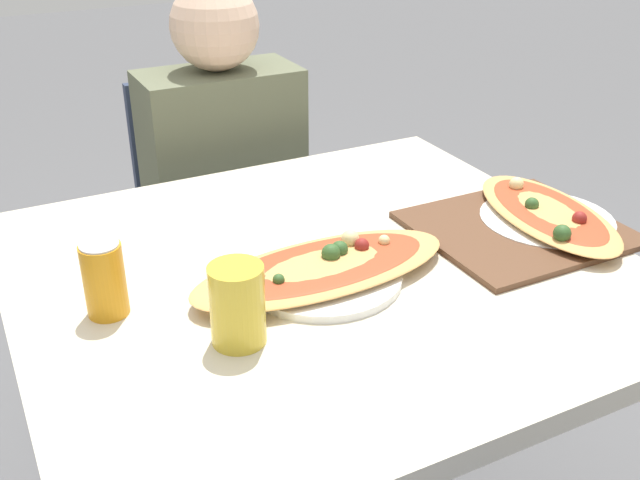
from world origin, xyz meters
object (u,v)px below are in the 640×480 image
(pizza_second, at_px, (547,215))
(dining_table, at_px, (322,302))
(drink_glass, at_px, (237,305))
(pizza_main, at_px, (323,269))
(person_seated, at_px, (225,167))
(chair_far_seated, at_px, (215,217))
(soda_can, at_px, (104,279))

(pizza_second, bearing_deg, dining_table, 173.53)
(dining_table, distance_m, drink_glass, 0.30)
(pizza_main, bearing_deg, drink_glass, -151.95)
(person_seated, xyz_separation_m, pizza_second, (0.39, -0.77, 0.10))
(drink_glass, bearing_deg, pizza_second, 7.83)
(chair_far_seated, xyz_separation_m, pizza_second, (0.39, -0.88, 0.29))
(chair_far_seated, relative_size, pizza_second, 2.10)
(person_seated, bearing_deg, pizza_second, 117.16)
(soda_can, height_order, pizza_second, soda_can)
(pizza_main, distance_m, pizza_second, 0.49)
(dining_table, bearing_deg, pizza_second, -6.47)
(dining_table, xyz_separation_m, soda_can, (-0.38, 0.02, 0.14))
(soda_can, bearing_deg, drink_glass, -46.57)
(drink_glass, bearing_deg, soda_can, 133.43)
(person_seated, distance_m, pizza_main, 0.77)
(person_seated, distance_m, drink_glass, 0.92)
(person_seated, bearing_deg, pizza_main, 82.42)
(drink_glass, bearing_deg, pizza_main, 28.05)
(pizza_main, bearing_deg, pizza_second, -1.13)
(person_seated, distance_m, pizza_second, 0.87)
(drink_glass, height_order, pizza_second, drink_glass)
(dining_table, distance_m, person_seated, 0.72)
(drink_glass, bearing_deg, person_seated, 70.97)
(chair_far_seated, distance_m, pizza_second, 1.01)
(soda_can, bearing_deg, pizza_second, -4.82)
(dining_table, relative_size, pizza_second, 2.54)
(dining_table, distance_m, pizza_main, 0.11)
(chair_far_seated, height_order, person_seated, person_seated)
(dining_table, height_order, chair_far_seated, chair_far_seated)
(chair_far_seated, distance_m, person_seated, 0.22)
(chair_far_seated, distance_m, drink_glass, 1.07)
(dining_table, xyz_separation_m, pizza_main, (-0.02, -0.04, 0.10))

